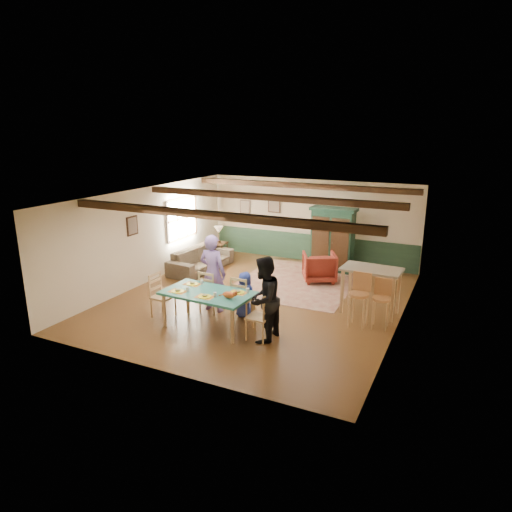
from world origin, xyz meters
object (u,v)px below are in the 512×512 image
at_px(bar_stool_right, 381,304).
at_px(sofa, 201,259).
at_px(dining_table, 208,310).
at_px(dining_chair_far_right, 243,297).
at_px(cat, 229,294).
at_px(counter_table, 370,291).
at_px(dining_chair_far_left, 211,291).
at_px(end_table, 219,251).
at_px(bar_stool_left, 359,301).
at_px(person_woman, 264,299).
at_px(dining_chair_end_left, 163,296).
at_px(armchair, 319,267).
at_px(armoire, 333,239).
at_px(person_man, 213,273).
at_px(dining_chair_end_right, 259,316).
at_px(person_child, 245,295).
at_px(table_lamp, 219,234).

bearing_deg(bar_stool_right, sofa, 157.85).
xyz_separation_m(dining_table, dining_chair_far_right, (0.47, 0.77, 0.11)).
height_order(cat, counter_table, counter_table).
relative_size(dining_chair_far_left, dining_chair_far_right, 1.00).
distance_m(end_table, bar_stool_left, 6.38).
height_order(person_woman, bar_stool_right, person_woman).
distance_m(dining_chair_far_right, cat, 1.00).
distance_m(dining_chair_end_left, person_woman, 2.66).
xyz_separation_m(dining_table, counter_table, (3.05, 2.33, 0.16)).
distance_m(dining_chair_far_left, end_table, 4.47).
distance_m(armchair, counter_table, 2.56).
distance_m(person_woman, armoire, 5.33).
relative_size(armoire, sofa, 0.83).
relative_size(person_man, sofa, 0.80).
relative_size(bar_stool_left, bar_stool_right, 1.10).
bearing_deg(cat, dining_chair_end_left, 176.63).
distance_m(dining_chair_end_right, cat, 0.78).
xyz_separation_m(person_child, armchair, (0.75, 3.25, -0.13)).
bearing_deg(dining_chair_far_left, person_child, -174.29).
relative_size(dining_table, armoire, 1.00).
height_order(dining_chair_far_left, cat, dining_chair_far_left).
relative_size(dining_chair_far_right, armoire, 0.53).
bearing_deg(dining_chair_far_left, dining_chair_end_left, 43.83).
bearing_deg(person_woman, table_lamp, -139.10).
height_order(armchair, sofa, armchair).
height_order(dining_table, armoire, armoire).
bearing_deg(dining_chair_far_left, armoire, -108.11).
xyz_separation_m(dining_table, dining_chair_end_right, (1.26, -0.05, 0.11)).
distance_m(armchair, sofa, 3.69).
relative_size(dining_chair_end_left, armoire, 0.53).
xyz_separation_m(dining_table, table_lamp, (-2.48, 4.75, 0.47)).
relative_size(end_table, table_lamp, 1.09).
distance_m(end_table, bar_stool_right, 6.72).
height_order(dining_chair_far_right, person_woman, person_woman).
bearing_deg(person_man, person_child, 180.00).
bearing_deg(dining_chair_far_left, cat, 139.20).
height_order(dining_chair_far_left, bar_stool_left, bar_stool_left).
distance_m(dining_table, person_woman, 1.45).
bearing_deg(cat, armchair, 83.85).
bearing_deg(end_table, cat, -57.79).
bearing_deg(table_lamp, dining_table, -62.44).
bearing_deg(armchair, dining_table, 46.92).
distance_m(dining_table, cat, 0.80).
height_order(dining_chair_end_left, person_man, person_man).
bearing_deg(person_child, armoire, -97.75).
distance_m(dining_chair_end_right, armoire, 5.34).
relative_size(cat, table_lamp, 0.71).
bearing_deg(armoire, person_man, -108.60).
bearing_deg(person_man, table_lamp, -59.51).
xyz_separation_m(dining_chair_far_right, armoire, (0.78, 4.50, 0.47)).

